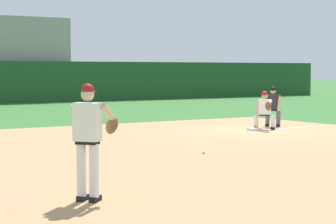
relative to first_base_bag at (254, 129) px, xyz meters
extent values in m
plane|color=#336B2D|center=(0.00, 0.00, -0.04)|extent=(160.00, 160.00, 0.00)
cube|color=tan|center=(-4.98, -3.96, -0.04)|extent=(18.00, 18.00, 0.01)
cube|color=white|center=(0.00, 0.00, 0.00)|extent=(0.38, 0.38, 0.09)
sphere|color=white|center=(-5.05, -4.13, -0.01)|extent=(0.07, 0.07, 0.07)
cube|color=black|center=(-10.00, -7.81, 0.00)|extent=(0.27, 0.25, 0.09)
cylinder|color=white|center=(-10.03, -7.84, 0.46)|extent=(0.15, 0.15, 0.84)
cube|color=black|center=(-9.86, -7.98, 0.00)|extent=(0.27, 0.25, 0.09)
cylinder|color=white|center=(-9.90, -8.01, 0.46)|extent=(0.15, 0.15, 0.84)
cube|color=black|center=(-9.96, -7.92, 0.90)|extent=(0.37, 0.39, 0.06)
cube|color=white|center=(-9.96, -7.92, 1.22)|extent=(0.44, 0.46, 0.60)
sphere|color=#DBB28E|center=(-9.95, -7.91, 1.65)|extent=(0.21, 0.21, 0.21)
sphere|color=maroon|center=(-9.95, -7.91, 1.72)|extent=(0.20, 0.20, 0.20)
cube|color=maroon|center=(-9.88, -7.85, 1.69)|extent=(0.19, 0.20, 0.02)
cylinder|color=#DBB28E|center=(-10.06, -7.68, 1.19)|extent=(0.20, 0.19, 0.59)
cylinder|color=#DBB28E|center=(-9.58, -7.93, 1.31)|extent=(0.47, 0.40, 0.41)
ellipsoid|color=brown|center=(-9.51, -7.88, 1.14)|extent=(0.36, 0.34, 0.34)
cube|color=black|center=(0.77, -0.07, 0.00)|extent=(0.27, 0.25, 0.09)
cylinder|color=white|center=(0.80, -0.05, 0.23)|extent=(0.15, 0.15, 0.40)
cube|color=black|center=(0.40, 0.40, 0.00)|extent=(0.27, 0.25, 0.09)
cylinder|color=white|center=(0.43, 0.43, 0.23)|extent=(0.15, 0.15, 0.40)
cube|color=black|center=(0.61, 0.19, 0.46)|extent=(0.37, 0.39, 0.06)
cube|color=white|center=(0.61, 0.19, 0.73)|extent=(0.43, 0.46, 0.52)
sphere|color=tan|center=(0.60, 0.18, 1.12)|extent=(0.21, 0.21, 0.21)
sphere|color=maroon|center=(0.60, 0.18, 1.20)|extent=(0.20, 0.20, 0.20)
cube|color=maroon|center=(0.53, 0.12, 1.17)|extent=(0.19, 0.20, 0.02)
cylinder|color=tan|center=(0.44, -0.26, 0.88)|extent=(0.52, 0.43, 0.24)
cylinder|color=tan|center=(0.38, 0.33, 0.67)|extent=(0.24, 0.22, 0.58)
ellipsoid|color=brown|center=(0.27, -0.39, 0.80)|extent=(0.29, 0.29, 0.35)
cube|color=black|center=(1.71, 0.71, 0.00)|extent=(0.27, 0.25, 0.09)
cylinder|color=#515154|center=(1.74, 0.74, 0.28)|extent=(0.15, 0.15, 0.50)
cube|color=black|center=(1.47, 1.03, 0.00)|extent=(0.27, 0.25, 0.09)
cylinder|color=#515154|center=(1.50, 1.06, 0.28)|extent=(0.15, 0.15, 0.50)
cube|color=black|center=(1.62, 0.90, 0.55)|extent=(0.37, 0.39, 0.06)
cube|color=#232326|center=(1.62, 0.90, 0.85)|extent=(0.43, 0.46, 0.54)
sphere|color=tan|center=(1.60, 0.89, 1.25)|extent=(0.21, 0.21, 0.21)
sphere|color=black|center=(1.60, 0.89, 1.32)|extent=(0.20, 0.20, 0.20)
cube|color=black|center=(1.53, 0.83, 1.29)|extent=(0.19, 0.20, 0.02)
cylinder|color=tan|center=(1.66, 0.61, 0.81)|extent=(0.31, 0.27, 0.56)
cylinder|color=tan|center=(1.35, 1.01, 0.81)|extent=(0.31, 0.27, 0.56)
cube|color=#1E4C23|center=(0.00, 22.00, 1.26)|extent=(48.00, 0.50, 2.60)
cube|color=gray|center=(0.00, 25.32, 2.68)|extent=(6.64, 5.05, 5.45)
cube|color=gray|center=(0.00, 23.62, 2.69)|extent=(6.24, 0.85, 0.06)
cube|color=#286B42|center=(-0.88, 23.47, 2.90)|extent=(0.47, 0.20, 0.44)
cube|color=#286B42|center=(-0.29, 23.47, 2.90)|extent=(0.47, 0.20, 0.44)
cube|color=#286B42|center=(0.29, 23.47, 2.90)|extent=(0.47, 0.20, 0.44)
cube|color=#286B42|center=(0.88, 23.47, 2.90)|extent=(0.47, 0.20, 0.44)
cube|color=#286B42|center=(1.46, 23.47, 2.90)|extent=(0.47, 0.20, 0.44)
cube|color=#286B42|center=(2.04, 23.47, 2.90)|extent=(0.47, 0.20, 0.44)
cube|color=#286B42|center=(2.63, 23.47, 2.90)|extent=(0.47, 0.20, 0.44)
cube|color=gray|center=(0.00, 24.47, 3.23)|extent=(6.24, 0.85, 0.06)
cube|color=#286B42|center=(-0.88, 24.32, 3.45)|extent=(0.47, 0.20, 0.44)
cube|color=#286B42|center=(-0.29, 24.32, 3.45)|extent=(0.47, 0.20, 0.44)
cube|color=#286B42|center=(0.29, 24.32, 3.45)|extent=(0.47, 0.20, 0.44)
cube|color=#286B42|center=(0.88, 24.32, 3.45)|extent=(0.47, 0.20, 0.44)
cube|color=#286B42|center=(1.46, 24.32, 3.45)|extent=(0.47, 0.20, 0.44)
cube|color=#286B42|center=(2.04, 24.32, 3.45)|extent=(0.47, 0.20, 0.44)
cube|color=#286B42|center=(2.63, 24.32, 3.45)|extent=(0.47, 0.20, 0.44)
cube|color=gray|center=(0.00, 25.32, 3.79)|extent=(6.24, 0.85, 0.06)
cube|color=#286B42|center=(-0.29, 25.17, 4.00)|extent=(0.47, 0.20, 0.44)
cube|color=#286B42|center=(0.29, 25.17, 4.00)|extent=(0.47, 0.20, 0.44)
cube|color=#286B42|center=(0.88, 25.17, 4.00)|extent=(0.47, 0.20, 0.44)
cube|color=#286B42|center=(1.46, 25.17, 4.00)|extent=(0.47, 0.20, 0.44)
cube|color=#286B42|center=(2.04, 25.17, 4.00)|extent=(0.47, 0.20, 0.44)
cube|color=#286B42|center=(2.63, 25.17, 4.00)|extent=(0.47, 0.20, 0.44)
cube|color=gray|center=(0.00, 26.18, 4.34)|extent=(6.24, 0.85, 0.06)
cube|color=#286B42|center=(-0.29, 26.02, 4.55)|extent=(0.47, 0.20, 0.44)
cube|color=#286B42|center=(0.29, 26.02, 4.55)|extent=(0.47, 0.20, 0.44)
cube|color=#286B42|center=(0.88, 26.02, 4.55)|extent=(0.47, 0.20, 0.44)
cube|color=#286B42|center=(1.46, 26.02, 4.55)|extent=(0.47, 0.20, 0.44)
cube|color=#286B42|center=(2.04, 26.02, 4.55)|extent=(0.47, 0.20, 0.44)
cube|color=#286B42|center=(2.63, 26.02, 4.55)|extent=(0.47, 0.20, 0.44)
cube|color=gray|center=(0.00, 27.02, 4.89)|extent=(6.24, 0.85, 0.06)
cube|color=#286B42|center=(0.29, 26.87, 5.10)|extent=(0.47, 0.20, 0.44)
cube|color=#286B42|center=(0.88, 26.87, 5.10)|extent=(0.47, 0.20, 0.44)
cube|color=#286B42|center=(1.46, 26.87, 5.10)|extent=(0.47, 0.20, 0.44)
cube|color=#286B42|center=(2.04, 26.87, 5.10)|extent=(0.47, 0.20, 0.44)
cube|color=#286B42|center=(2.63, 26.87, 5.10)|extent=(0.47, 0.20, 0.44)
camera|label=1|loc=(-14.32, -17.20, 2.03)|focal=70.00mm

